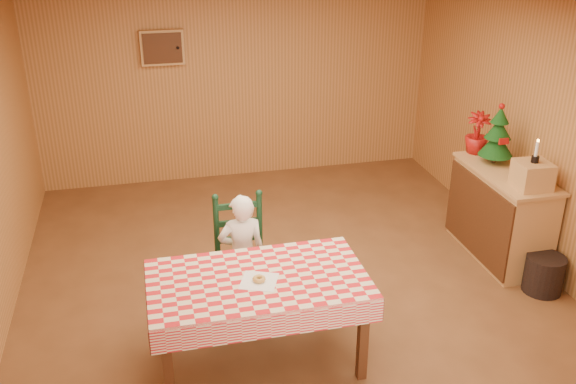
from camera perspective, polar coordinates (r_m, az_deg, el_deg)
The scene contains 13 objects.
ground at distance 6.07m, azimuth 0.44°, elevation -8.97°, with size 6.00×6.00×0.00m, color brown.
cabin_walls at distance 5.80m, azimuth -0.80°, elevation 9.24°, with size 5.10×6.05×2.65m.
dining_table at distance 4.89m, azimuth -2.68°, elevation -8.44°, with size 1.66×0.96×0.77m.
ladder_chair at distance 5.65m, azimuth -4.18°, elevation -5.81°, with size 0.44×0.40×1.08m.
seated_child at distance 5.57m, azimuth -4.10°, elevation -5.57°, with size 0.41×0.27×1.12m, color white.
napkin at distance 4.80m, azimuth -2.59°, elevation -7.91°, with size 0.26×0.26×0.00m, color white.
donut at distance 4.79m, azimuth -2.59°, elevation -7.73°, with size 0.10×0.10×0.03m, color gold.
shelf_unit at distance 6.82m, azimuth 18.32°, elevation -1.87°, with size 0.54×1.24×0.93m.
crate at distance 6.29m, azimuth 20.90°, elevation 1.42°, with size 0.30×0.30×0.25m, color tan.
christmas_tree at distance 6.74m, azimuth 18.14°, elevation 4.74°, with size 0.34×0.34×0.62m.
flower_arrangement at distance 6.98m, azimuth 16.49°, elevation 5.06°, with size 0.25×0.25×0.44m, color #A1110E.
candle_set at distance 6.22m, azimuth 21.15°, elevation 3.03°, with size 0.07×0.07×0.22m.
storage_bin at distance 6.47m, azimuth 21.79°, elevation -6.78°, with size 0.36×0.36×0.36m, color black.
Camera 1 is at (-1.23, -4.93, 3.32)m, focal length 40.00 mm.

